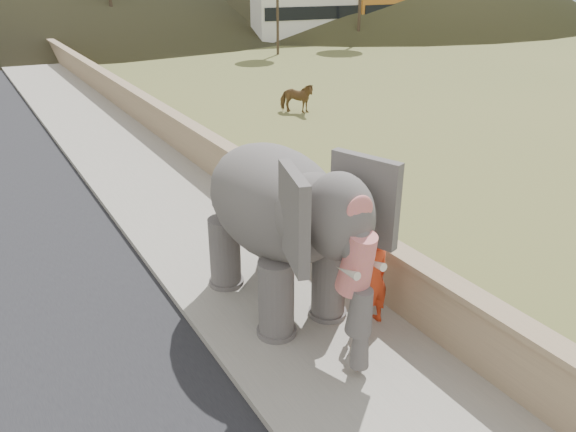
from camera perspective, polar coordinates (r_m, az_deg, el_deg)
name	(u,v)px	position (r m, az deg, el deg)	size (l,w,h in m)	color
ground	(387,414)	(7.95, 10.00, -19.21)	(160.00, 160.00, 0.00)	olive
walkway	(148,179)	(15.70, -14.05, 3.65)	(3.00, 120.00, 0.15)	#9E9687
parapet	(203,153)	(16.05, -8.59, 6.37)	(0.30, 120.00, 1.10)	tan
cow	(296,98)	(22.46, 0.86, 11.89)	(0.63, 1.38, 1.17)	brown
distant_car	(287,28)	(46.83, -0.11, 18.59)	(1.70, 4.23, 1.44)	silver
bus_white	(325,19)	(45.02, 3.76, 19.37)	(2.50, 11.00, 3.10)	white
bus_orange	(410,15)	(48.89, 12.32, 19.29)	(2.50, 11.00, 3.10)	orange
elephant_and_man	(276,224)	(9.10, -1.27, -0.86)	(2.28, 3.96, 2.84)	#655F5B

